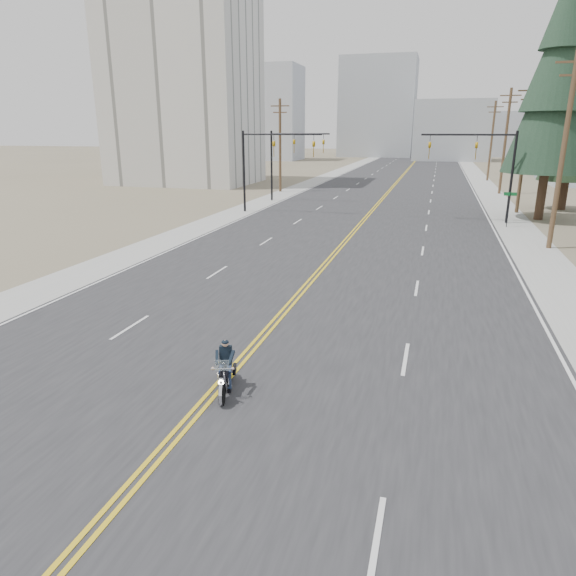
{
  "coord_description": "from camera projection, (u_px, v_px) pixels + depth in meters",
  "views": [
    {
      "loc": [
        5.53,
        -11.44,
        7.0
      ],
      "look_at": [
        0.68,
        5.44,
        1.6
      ],
      "focal_mm": 32.0,
      "sensor_mm": 36.0,
      "label": 1
    }
  ],
  "objects": [
    {
      "name": "apartment_block",
      "position": [
        183.0,
        67.0,
        67.54
      ],
      "size": [
        18.0,
        14.0,
        30.0
      ],
      "primitive_type": "cube",
      "color": "silver",
      "rests_on": "ground"
    },
    {
      "name": "utility_pole_c",
      "position": [
        525.0,
        146.0,
        43.96
      ],
      "size": [
        2.2,
        0.3,
        11.0
      ],
      "color": "brown",
      "rests_on": "ground"
    },
    {
      "name": "haze_bldg_d",
      "position": [
        378.0,
        108.0,
        142.0
      ],
      "size": [
        20.0,
        15.0,
        26.0
      ],
      "primitive_type": "cube",
      "color": "#ADB2B7",
      "rests_on": "ground"
    },
    {
      "name": "haze_bldg_a",
      "position": [
        271.0,
        114.0,
        125.68
      ],
      "size": [
        14.0,
        12.0,
        22.0
      ],
      "primitive_type": "cube",
      "color": "#B7BCC6",
      "rests_on": "ground"
    },
    {
      "name": "haze_bldg_e",
      "position": [
        514.0,
        134.0,
        143.48
      ],
      "size": [
        14.0,
        14.0,
        12.0
      ],
      "primitive_type": "cube",
      "color": "#B7BCC6",
      "rests_on": "ground"
    },
    {
      "name": "street_sign",
      "position": [
        509.0,
        203.0,
        38.21
      ],
      "size": [
        0.9,
        0.06,
        2.62
      ],
      "color": "black",
      "rests_on": "ground"
    },
    {
      "name": "utility_pole_left",
      "position": [
        280.0,
        144.0,
        59.82
      ],
      "size": [
        2.2,
        0.3,
        10.5
      ],
      "color": "brown",
      "rests_on": "ground"
    },
    {
      "name": "traffic_mast_left",
      "position": [
        265.0,
        156.0,
        44.34
      ],
      "size": [
        7.1,
        0.26,
        7.0
      ],
      "color": "black",
      "rests_on": "ground"
    },
    {
      "name": "road",
      "position": [
        400.0,
        178.0,
        78.34
      ],
      "size": [
        20.0,
        200.0,
        0.01
      ],
      "primitive_type": "cube",
      "color": "#303033",
      "rests_on": "ground"
    },
    {
      "name": "ground_plane",
      "position": [
        209.0,
        398.0,
        14.03
      ],
      "size": [
        400.0,
        400.0,
        0.0
      ],
      "primitive_type": "plane",
      "color": "#776D56",
      "rests_on": "ground"
    },
    {
      "name": "haze_bldg_b",
      "position": [
        452.0,
        131.0,
        124.7
      ],
      "size": [
        18.0,
        14.0,
        14.0
      ],
      "primitive_type": "cube",
      "color": "#ADB2B7",
      "rests_on": "ground"
    },
    {
      "name": "utility_pole_e",
      "position": [
        492.0,
        140.0,
        73.36
      ],
      "size": [
        2.2,
        0.3,
        11.0
      ],
      "color": "brown",
      "rests_on": "ground"
    },
    {
      "name": "conifer_tall",
      "position": [
        558.0,
        78.0,
        39.02
      ],
      "size": [
        6.8,
        6.8,
        18.89
      ],
      "rotation": [
        0.0,
        0.0,
        -0.23
      ],
      "color": "#382619",
      "rests_on": "ground"
    },
    {
      "name": "traffic_mast_far",
      "position": [
        287.0,
        153.0,
        51.8
      ],
      "size": [
        6.1,
        0.26,
        7.0
      ],
      "color": "black",
      "rests_on": "ground"
    },
    {
      "name": "sidewalk_left",
      "position": [
        326.0,
        177.0,
        81.37
      ],
      "size": [
        3.0,
        200.0,
        0.01
      ],
      "primitive_type": "cube",
      "color": "#A5A5A0",
      "rests_on": "ground"
    },
    {
      "name": "sidewalk_right",
      "position": [
        480.0,
        180.0,
        75.31
      ],
      "size": [
        3.0,
        200.0,
        0.01
      ],
      "primitive_type": "cube",
      "color": "#A5A5A0",
      "rests_on": "ground"
    },
    {
      "name": "utility_pole_d",
      "position": [
        505.0,
        140.0,
        57.67
      ],
      "size": [
        2.2,
        0.3,
        11.5
      ],
      "color": "brown",
      "rests_on": "ground"
    },
    {
      "name": "motorcyclist",
      "position": [
        225.0,
        368.0,
        14.14
      ],
      "size": [
        1.26,
        2.01,
        1.46
      ],
      "primitive_type": null,
      "rotation": [
        0.0,
        0.0,
        3.41
      ],
      "color": "black",
      "rests_on": "ground"
    },
    {
      "name": "utility_pole_b",
      "position": [
        564.0,
        149.0,
        30.1
      ],
      "size": [
        2.2,
        0.3,
        11.5
      ],
      "color": "brown",
      "rests_on": "ground"
    },
    {
      "name": "haze_bldg_f",
      "position": [
        237.0,
        127.0,
        144.3
      ],
      "size": [
        12.0,
        12.0,
        16.0
      ],
      "primitive_type": "cube",
      "color": "#ADB2B7",
      "rests_on": "ground"
    },
    {
      "name": "conifer_far",
      "position": [
        574.0,
        123.0,
        45.18
      ],
      "size": [
        4.97,
        4.97,
        13.31
      ],
      "rotation": [
        0.0,
        0.0,
        0.26
      ],
      "color": "#382619",
      "rests_on": "ground"
    },
    {
      "name": "traffic_mast_right",
      "position": [
        486.0,
        159.0,
        39.61
      ],
      "size": [
        7.1,
        0.26,
        7.0
      ],
      "color": "black",
      "rests_on": "ground"
    }
  ]
}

